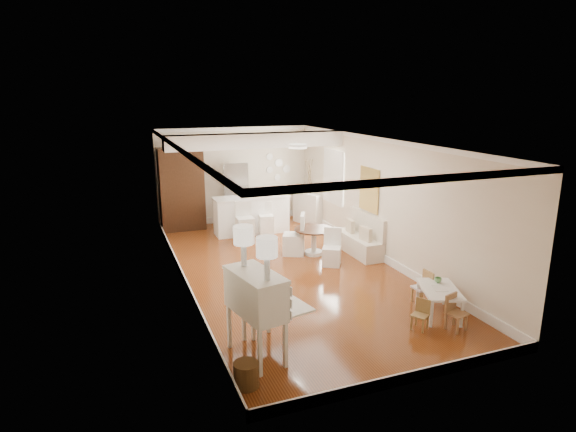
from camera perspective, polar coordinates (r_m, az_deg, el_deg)
room at (r=10.31m, az=-0.36°, el=4.48°), size 9.00×9.04×2.82m
secretary_bureau at (r=7.05m, az=-3.82°, el=-11.69°), size 1.23×1.24×1.32m
gustavian_armchair at (r=7.50m, az=-2.86°, el=-11.30°), size 0.71×0.71×1.01m
wicker_basket at (r=6.66m, az=-4.96°, el=-18.21°), size 0.45×0.45×0.34m
kids_table at (r=8.84m, az=17.42°, el=-9.67°), size 0.92×1.14×0.50m
kids_chair_a at (r=8.26m, az=15.39°, el=-11.22°), size 0.34×0.34×0.51m
kids_chair_b at (r=9.20m, az=15.58°, el=-8.16°), size 0.30×0.30×0.62m
kids_chair_c at (r=8.40m, az=19.36°, el=-10.76°), size 0.36×0.36×0.60m
banquette at (r=11.61m, az=8.40°, el=-2.10°), size 0.52×1.60×0.98m
dining_table at (r=11.48m, az=3.08°, el=-3.04°), size 0.96×0.96×0.64m
slip_chair_near at (r=10.78m, az=5.21°, el=-3.72°), size 0.55×0.55×0.83m
slip_chair_far at (r=11.44m, az=0.68°, el=-2.17°), size 0.65×0.64×0.99m
breakfast_counter at (r=13.21m, az=-4.34°, el=0.15°), size 2.05×0.65×1.03m
bar_stool_left at (r=12.37m, az=-5.13°, el=-0.79°), size 0.45×0.45×1.06m
bar_stool_right at (r=12.91m, az=-2.61°, el=-0.41°), size 0.42×0.42×0.92m
pantry_cabinet at (r=13.75m, az=-12.50°, el=3.12°), size 1.20×0.60×2.30m
fridge at (r=14.16m, az=-4.81°, el=2.70°), size 0.75×0.65×1.80m
sideboard at (r=14.24m, az=2.53°, el=0.96°), size 0.75×1.04×0.91m
pencil_cup at (r=8.98m, az=17.35°, el=-7.25°), size 0.14×0.14×0.09m
branch_vase at (r=14.07m, az=2.52°, el=3.07°), size 0.20×0.20×0.19m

